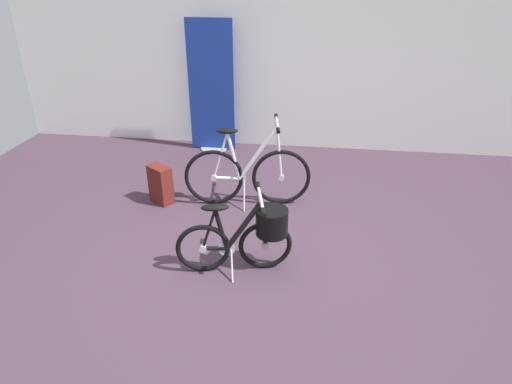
% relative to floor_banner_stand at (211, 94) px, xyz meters
% --- Properties ---
extents(ground_plane, '(7.53, 7.53, 0.00)m').
position_rel_floor_banner_stand_xyz_m(ground_plane, '(0.99, -2.58, -0.77)').
color(ground_plane, '#473342').
extents(back_wall, '(7.53, 0.10, 2.76)m').
position_rel_floor_banner_stand_xyz_m(back_wall, '(0.99, 0.32, 0.61)').
color(back_wall, white).
rests_on(back_wall, ground_plane).
extents(floor_banner_stand, '(0.60, 0.36, 1.71)m').
position_rel_floor_banner_stand_xyz_m(floor_banner_stand, '(0.00, 0.00, 0.00)').
color(floor_banner_stand, '#B7B7BC').
rests_on(floor_banner_stand, ground_plane).
extents(folding_bike_foreground, '(0.93, 0.52, 0.68)m').
position_rel_floor_banner_stand_xyz_m(folding_bike_foreground, '(0.90, -2.63, -0.42)').
color(folding_bike_foreground, black).
rests_on(folding_bike_foreground, ground_plane).
extents(display_bike_left, '(1.30, 0.53, 0.91)m').
position_rel_floor_banner_stand_xyz_m(display_bike_left, '(0.71, -1.51, -0.42)').
color(display_bike_left, black).
rests_on(display_bike_left, ground_plane).
extents(backpack_on_floor, '(0.29, 0.27, 0.41)m').
position_rel_floor_banner_stand_xyz_m(backpack_on_floor, '(-0.20, -1.59, -0.57)').
color(backpack_on_floor, maroon).
rests_on(backpack_on_floor, ground_plane).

